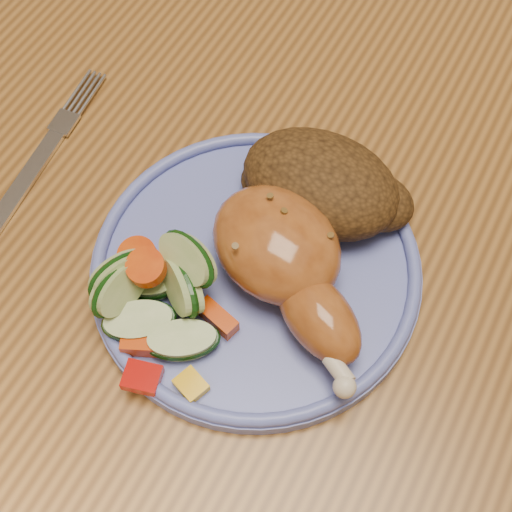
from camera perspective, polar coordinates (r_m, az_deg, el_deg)
name	(u,v)px	position (r m, az deg, el deg)	size (l,w,h in m)	color
ground	(305,433)	(1.28, 3.94, -13.92)	(4.00, 4.00, 0.00)	brown
dining_table	(349,238)	(0.66, 7.42, 1.47)	(0.90, 1.40, 0.75)	brown
plate	(256,270)	(0.54, 0.00, -1.09)	(0.25, 0.25, 0.01)	#5B67BD
plate_rim	(256,263)	(0.53, 0.00, -0.53)	(0.25, 0.25, 0.01)	#5B67BD
chicken_leg	(286,261)	(0.50, 2.45, -0.41)	(0.16, 0.14, 0.06)	#A75923
rice_pilaf	(324,185)	(0.55, 5.46, 5.64)	(0.13, 0.09, 0.05)	#462B11
vegetable_pile	(154,294)	(0.50, -8.18, -3.04)	(0.12, 0.12, 0.06)	#A50A05
fork	(38,162)	(0.62, -17.07, 7.21)	(0.04, 0.17, 0.00)	silver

